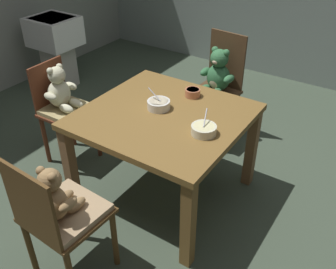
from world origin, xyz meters
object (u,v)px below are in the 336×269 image
(porridge_bowl_terracotta_far_center, at_px, (193,92))
(teddy_chair_near_left, at_px, (62,101))
(teddy_chair_near_front, at_px, (58,209))
(porridge_bowl_cream_near_right, at_px, (204,130))
(porridge_bowl_white_center, at_px, (159,104))
(dining_table, at_px, (164,126))
(sink_basin, at_px, (56,42))
(teddy_chair_far_center, at_px, (217,79))

(porridge_bowl_terracotta_far_center, bearing_deg, teddy_chair_near_left, -157.94)
(teddy_chair_near_front, bearing_deg, porridge_bowl_terracotta_far_center, -1.90)
(porridge_bowl_cream_near_right, bearing_deg, porridge_bowl_white_center, 165.44)
(dining_table, xyz_separation_m, porridge_bowl_white_center, (-0.07, 0.04, 0.13))
(porridge_bowl_white_center, bearing_deg, porridge_bowl_cream_near_right, -14.56)
(porridge_bowl_terracotta_far_center, height_order, sink_basin, sink_basin)
(teddy_chair_far_center, relative_size, porridge_bowl_terracotta_far_center, 8.60)
(dining_table, height_order, porridge_bowl_cream_near_right, porridge_bowl_cream_near_right)
(porridge_bowl_white_center, relative_size, sink_basin, 0.21)
(porridge_bowl_cream_near_right, height_order, sink_basin, porridge_bowl_cream_near_right)
(porridge_bowl_terracotta_far_center, bearing_deg, sink_basin, 164.86)
(teddy_chair_far_center, height_order, porridge_bowl_white_center, teddy_chair_far_center)
(porridge_bowl_terracotta_far_center, bearing_deg, porridge_bowl_white_center, -109.96)
(porridge_bowl_terracotta_far_center, xyz_separation_m, porridge_bowl_white_center, (-0.10, -0.28, 0.00))
(sink_basin, bearing_deg, dining_table, -23.42)
(teddy_chair_near_left, distance_m, teddy_chair_near_front, 1.21)
(sink_basin, bearing_deg, porridge_bowl_terracotta_far_center, -15.14)
(porridge_bowl_terracotta_far_center, bearing_deg, porridge_bowl_cream_near_right, -51.77)
(porridge_bowl_cream_near_right, xyz_separation_m, sink_basin, (-2.39, 0.95, -0.21))
(teddy_chair_far_center, xyz_separation_m, teddy_chair_near_front, (-0.00, -1.85, -0.04))
(teddy_chair_near_left, distance_m, porridge_bowl_white_center, 0.89)
(dining_table, distance_m, teddy_chair_near_front, 0.92)
(dining_table, relative_size, teddy_chair_near_front, 1.20)
(teddy_chair_far_center, bearing_deg, teddy_chair_near_front, 5.36)
(teddy_chair_near_front, xyz_separation_m, porridge_bowl_white_center, (-0.00, 0.96, 0.20))
(dining_table, height_order, teddy_chair_near_front, teddy_chair_near_front)
(porridge_bowl_terracotta_far_center, relative_size, porridge_bowl_cream_near_right, 0.67)
(porridge_bowl_cream_near_right, bearing_deg, teddy_chair_near_front, -115.56)
(dining_table, xyz_separation_m, teddy_chair_near_front, (-0.07, -0.92, -0.06))
(dining_table, bearing_deg, teddy_chair_near_front, -94.10)
(teddy_chair_near_left, xyz_separation_m, porridge_bowl_white_center, (0.86, 0.11, 0.18))
(porridge_bowl_terracotta_far_center, distance_m, sink_basin, 2.17)
(porridge_bowl_terracotta_far_center, bearing_deg, dining_table, -95.84)
(teddy_chair_near_front, relative_size, porridge_bowl_white_center, 5.25)
(sink_basin, bearing_deg, teddy_chair_far_center, 1.14)
(porridge_bowl_terracotta_far_center, height_order, porridge_bowl_white_center, porridge_bowl_white_center)
(porridge_bowl_white_center, bearing_deg, dining_table, -29.61)
(teddy_chair_near_left, bearing_deg, sink_basin, 138.64)
(teddy_chair_far_center, distance_m, porridge_bowl_terracotta_far_center, 0.63)
(teddy_chair_near_left, relative_size, sink_basin, 1.06)
(teddy_chair_far_center, relative_size, teddy_chair_near_front, 1.08)
(teddy_chair_near_left, height_order, sink_basin, teddy_chair_near_left)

